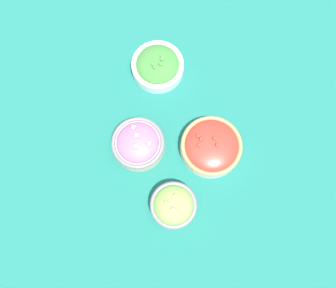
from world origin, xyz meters
TOP-DOWN VIEW (x-y plane):
  - ground_plane at (0.00, 0.00)m, footprint 3.00×3.00m
  - bowl_lettuce at (0.14, 0.09)m, footprint 0.12×0.12m
  - bowl_cherry_tomatoes at (-0.05, 0.11)m, footprint 0.17×0.17m
  - bowl_broccoli at (-0.20, -0.13)m, footprint 0.15×0.15m
  - bowl_red_onion at (0.04, -0.07)m, footprint 0.14×0.14m

SIDE VIEW (x-z plane):
  - ground_plane at x=0.00m, z-range 0.00..0.00m
  - bowl_broccoli at x=-0.20m, z-range -0.01..0.06m
  - bowl_cherry_tomatoes at x=-0.05m, z-range 0.00..0.06m
  - bowl_red_onion at x=0.04m, z-range -0.01..0.07m
  - bowl_lettuce at x=0.14m, z-range -0.01..0.07m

